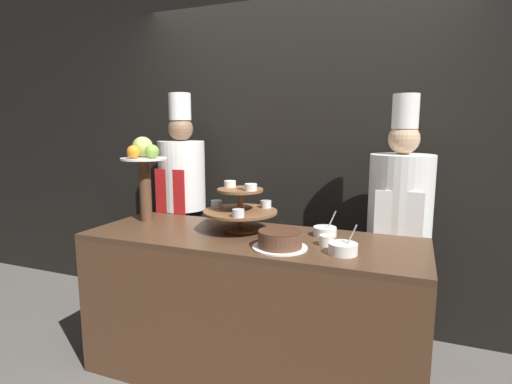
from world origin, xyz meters
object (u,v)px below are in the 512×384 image
object	(u,v)px
fruit_pedestal	(144,164)
cake_round	(280,240)
chef_left	(182,197)
tiered_stand	(240,207)
serving_bowl_near	(343,249)
cup_white	(327,240)
chef_center_left	(399,222)
serving_bowl_far	(325,231)

from	to	relation	value
fruit_pedestal	cake_round	size ratio (longest dim) A/B	1.94
fruit_pedestal	chef_left	bearing A→B (deg)	85.11
tiered_stand	serving_bowl_near	bearing A→B (deg)	-18.18
cup_white	chef_center_left	world-z (taller)	chef_center_left
fruit_pedestal	chef_left	xyz separation A→B (m)	(0.04, 0.41, -0.30)
fruit_pedestal	cake_round	xyz separation A→B (m)	(1.07, -0.28, -0.34)
cake_round	cup_white	size ratio (longest dim) A/B	3.73
serving_bowl_near	chef_center_left	xyz separation A→B (m)	(0.24, 0.67, 0.01)
cup_white	chef_center_left	size ratio (longest dim) A/B	0.05
tiered_stand	serving_bowl_far	size ratio (longest dim) A/B	2.91
fruit_pedestal	chef_left	world-z (taller)	chef_left
tiered_stand	chef_center_left	size ratio (longest dim) A/B	0.26
fruit_pedestal	cup_white	distance (m)	1.35
cup_white	serving_bowl_near	size ratio (longest dim) A/B	0.50
tiered_stand	chef_center_left	distance (m)	1.02
serving_bowl_near	serving_bowl_far	size ratio (longest dim) A/B	1.02
chef_left	chef_center_left	size ratio (longest dim) A/B	1.03
cake_round	chef_left	world-z (taller)	chef_left
fruit_pedestal	chef_center_left	world-z (taller)	chef_center_left
chef_left	cup_white	bearing A→B (deg)	-23.68
fruit_pedestal	serving_bowl_far	xyz separation A→B (m)	(1.24, 0.05, -0.36)
fruit_pedestal	cake_round	distance (m)	1.16
tiered_stand	chef_left	size ratio (longest dim) A/B	0.25
cake_round	cup_white	world-z (taller)	cake_round
fruit_pedestal	serving_bowl_near	size ratio (longest dim) A/B	3.60
cake_round	serving_bowl_near	size ratio (longest dim) A/B	1.85
fruit_pedestal	serving_bowl_far	bearing A→B (deg)	2.34
serving_bowl_far	chef_center_left	world-z (taller)	chef_center_left
serving_bowl_near	chef_center_left	distance (m)	0.71
chef_center_left	cup_white	bearing A→B (deg)	-122.57
cake_round	serving_bowl_far	size ratio (longest dim) A/B	1.88
tiered_stand	serving_bowl_near	distance (m)	0.71
fruit_pedestal	serving_bowl_far	distance (m)	1.30
serving_bowl_near	chef_left	bearing A→B (deg)	153.83
serving_bowl_far	chef_center_left	xyz separation A→B (m)	(0.40, 0.36, 0.01)
chef_left	cake_round	bearing A→B (deg)	-33.75
tiered_stand	serving_bowl_far	bearing A→B (deg)	9.72
serving_bowl_far	chef_center_left	distance (m)	0.54
tiered_stand	chef_left	world-z (taller)	chef_left
serving_bowl_near	serving_bowl_far	distance (m)	0.34
fruit_pedestal	serving_bowl_far	world-z (taller)	fruit_pedestal
cake_round	chef_left	size ratio (longest dim) A/B	0.16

